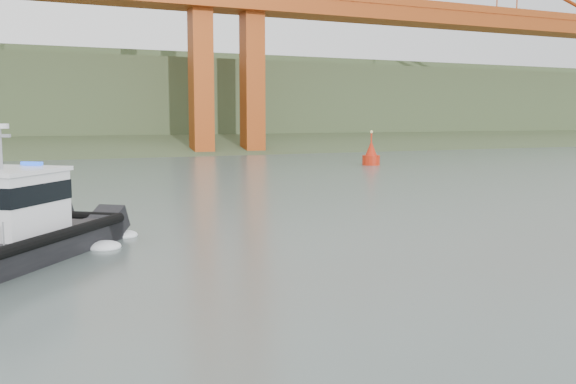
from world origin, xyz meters
name	(u,v)px	position (x,y,z in m)	size (l,w,h in m)	color
ground	(357,301)	(0.00, 0.00, 0.00)	(400.00, 400.00, 0.00)	#576862
headlands	(45,110)	(0.00, 125.50, 7.05)	(500.00, 105.36, 27.12)	#3B4F2D
patrol_boat	(3,227)	(-9.46, 10.03, 1.35)	(10.11, 11.17, 5.39)	black
nav_buoy	(371,155)	(29.54, 46.82, 1.10)	(2.01, 2.01, 4.19)	red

